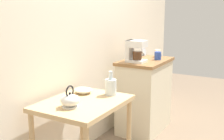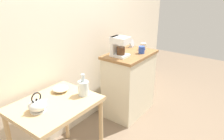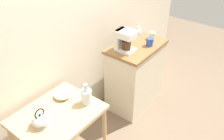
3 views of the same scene
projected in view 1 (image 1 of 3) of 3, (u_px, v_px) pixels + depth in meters
name	position (u px, v px, depth m)	size (l,w,h in m)	color
back_wall	(94.00, 22.00, 3.29)	(4.40, 0.10, 2.80)	beige
wooden_table	(83.00, 112.00, 2.53)	(0.78, 0.63, 0.76)	tan
kitchen_counter	(145.00, 95.00, 3.70)	(0.77, 0.50, 0.92)	beige
bowl_stoneware	(83.00, 90.00, 2.74)	(0.17, 0.17, 0.05)	beige
teakettle	(70.00, 100.00, 2.35)	(0.19, 0.16, 0.18)	white
glass_carafe_vase	(111.00, 86.00, 2.68)	(0.11, 0.11, 0.23)	silver
coffee_maker	(135.00, 50.00, 3.44)	(0.18, 0.22, 0.26)	white
mug_small_cream	(158.00, 53.00, 3.80)	(0.09, 0.08, 0.10)	beige
mug_blue	(158.00, 56.00, 3.61)	(0.09, 0.08, 0.10)	#2D4CAD
table_clock	(144.00, 52.00, 3.91)	(0.11, 0.06, 0.12)	#B2B5BA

